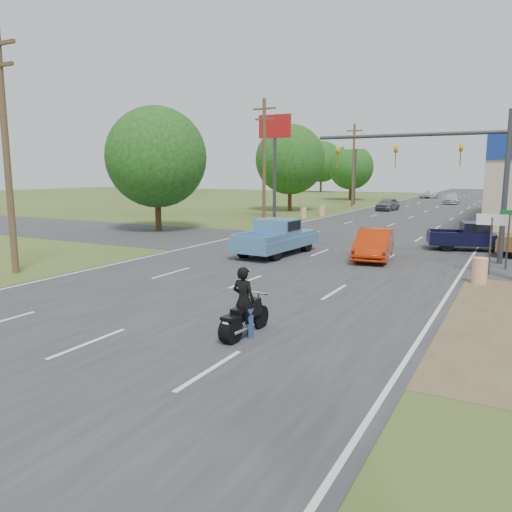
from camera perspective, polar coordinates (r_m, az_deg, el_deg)
The scene contains 28 objects.
ground at distance 13.24m, azimuth -18.61°, elevation -9.51°, with size 200.00×200.00×0.00m, color #3E4F1F.
main_road at distance 49.54m, azimuth 17.30°, elevation 4.25°, with size 15.00×180.00×0.02m, color #2D2D30.
cross_road at distance 28.37m, azimuth 8.76°, elevation 0.92°, with size 120.00×10.00×0.02m, color #2D2D30.
utility_pole_4 at distance 23.13m, azimuth -26.70°, elevation 11.30°, with size 2.00×0.28×10.00m.
utility_pole_5 at distance 41.04m, azimuth 0.93°, elevation 11.09°, with size 2.00×0.28×10.00m.
utility_pole_6 at distance 63.33m, azimuth 11.07°, elevation 10.37°, with size 2.00×0.28×10.00m.
tree_0 at distance 36.79m, azimuth -11.32°, elevation 11.01°, with size 7.14×7.14×8.84m.
tree_1 at distance 55.39m, azimuth 3.93°, elevation 10.93°, with size 7.56×7.56×9.36m.
tree_2 at distance 78.09m, azimuth 10.80°, elevation 9.93°, with size 6.72×6.72×8.32m.
tree_4 at distance 105.38m, azimuth -9.63°, elevation 10.83°, with size 9.24×9.24×11.44m.
tree_6 at distance 110.70m, azimuth 7.48°, elevation 10.65°, with size 8.82×8.82×10.92m.
barrel_0 at distance 20.85m, azimuth 24.20°, elevation -1.55°, with size 0.56×0.56×1.00m, color orange.
barrel_1 at distance 29.23m, azimuth 26.21°, elevation 1.27°, with size 0.56×0.56×1.00m, color orange.
barrel_2 at distance 46.19m, azimuth 5.44°, elevation 4.90°, with size 0.56×0.56×1.00m, color orange.
barrel_3 at distance 49.79m, azimuth 7.55°, elevation 5.19°, with size 0.56×0.56×1.00m, color orange.
pole_sign_left_near at distance 45.14m, azimuth 2.16°, elevation 13.30°, with size 3.00×0.35×9.20m.
pole_sign_left_far at distance 67.50m, azimuth 11.32°, elevation 11.88°, with size 3.00×0.35×9.20m.
lane_sign at distance 22.62m, azimuth 25.32°, elevation 2.77°, with size 1.20×0.08×2.52m.
street_name_sign at distance 24.13m, azimuth 26.88°, elevation 2.32°, with size 0.80×0.08×2.61m.
signal_mast at distance 25.72m, azimuth 20.79°, elevation 10.26°, with size 9.12×0.40×7.00m.
red_convertible at distance 24.97m, azimuth 13.35°, elevation 1.28°, with size 1.55×4.45×1.46m, color #BB2A08.
motorcycle at distance 12.91m, azimuth -1.54°, elevation -7.31°, with size 0.64×2.08×1.06m.
rider at distance 12.83m, azimuth -1.43°, elevation -5.51°, with size 0.64×0.42×1.76m, color black.
blue_pickup at distance 25.80m, azimuth 2.47°, elevation 2.24°, with size 2.52×5.70×1.85m.
navy_pickup at distance 29.56m, azimuth 23.77°, elevation 2.07°, with size 4.96×2.92×1.54m.
distant_car_grey at distance 57.45m, azimuth 14.81°, elevation 5.73°, with size 1.66×4.13×1.41m, color slate.
distant_car_silver at distance 72.38m, azimuth 21.42°, elevation 6.10°, with size 1.93×4.75×1.38m, color silver.
distant_car_white at distance 87.59m, azimuth 19.17°, elevation 6.68°, with size 2.08×4.51×1.25m, color white.
Camera 1 is at (9.26, -8.48, 4.21)m, focal length 35.00 mm.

